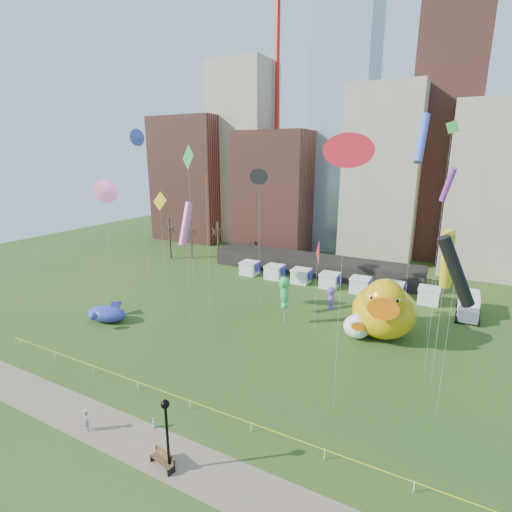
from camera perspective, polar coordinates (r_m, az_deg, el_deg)
The scene contains 32 objects.
ground at distance 36.08m, azimuth -9.75°, elevation -21.44°, with size 160.00×160.00×0.00m, color #244816.
footpath at distance 33.17m, azimuth -15.56°, elevation -25.56°, with size 70.00×4.00×0.02m, color #856A53.
skyline at distance 85.22m, azimuth 17.57°, elevation 14.34°, with size 101.00×23.00×68.00m.
crane_left at distance 98.60m, azimuth 3.80°, elevation 29.93°, with size 23.00×1.00×76.00m.
pavilion at distance 71.15m, azimuth 8.46°, elevation -1.32°, with size 38.00×6.00×3.20m, color black.
vendor_tents at distance 64.37m, azimuth 10.84°, elevation -3.63°, with size 33.24×2.80×2.40m.
bare_trees at distance 81.52m, azimuth -9.42°, elevation 2.47°, with size 8.44×6.44×8.50m.
caution_tape at distance 35.69m, azimuth -9.80°, elevation -20.56°, with size 50.00×0.06×0.90m.
big_duck at distance 48.14m, azimuth 18.44°, elevation -7.41°, with size 8.50×10.69×7.87m.
small_duck at distance 47.87m, azimuth 14.75°, elevation -9.93°, with size 4.05×4.77×3.40m.
seahorse_green at distance 48.74m, azimuth 4.24°, elevation -5.13°, with size 1.45×1.83×6.39m.
seahorse_purple at distance 51.48m, azimuth 11.08°, elevation -5.91°, with size 1.17×1.43×4.56m.
whale_inflatable at distance 54.52m, azimuth -21.15°, elevation -7.90°, with size 5.86×6.81×2.35m.
park_bench at distance 31.12m, azimuth -13.55°, elevation -27.21°, with size 2.17×1.12×1.06m.
lamppost at distance 28.88m, azimuth -13.08°, elevation -23.50°, with size 0.59×0.59×5.71m.
box_truck at distance 59.76m, azimuth 28.94°, elevation -6.38°, with size 2.84×6.81×2.89m.
woman at distance 35.55m, azimuth -23.87°, elevation -21.48°, with size 0.64×0.42×1.75m, color white.
toddler at distance 34.50m, azimuth -14.88°, elevation -22.74°, with size 0.30×0.22×0.88m, color white.
kite_0 at distance 29.60m, azimuth 13.55°, elevation 14.90°, with size 2.50×0.59×22.73m.
kite_1 at distance 49.21m, azimuth -10.38°, elevation 4.65°, with size 1.50×3.34×15.46m.
kite_2 at distance 52.13m, azimuth 0.48°, elevation 11.65°, with size 2.13×0.71×19.41m.
kite_3 at distance 51.55m, azimuth -10.01°, elevation 13.83°, with size 2.84×1.43×22.45m.
kite_4 at distance 37.45m, azimuth 26.44°, elevation -0.55°, with size 1.23×3.45×15.17m.
kite_5 at distance 57.03m, azimuth -17.05°, elevation 16.39°, with size 0.70×2.31×24.56m.
kite_6 at distance 44.17m, azimuth -7.41°, elevation 9.70°, with size 0.85×1.44×19.15m.
kite_7 at distance 38.77m, azimuth 26.55°, elevation 9.37°, with size 1.39×1.87×20.19m.
kite_8 at distance 45.43m, azimuth 9.09°, elevation 0.56°, with size 1.21×2.66×11.51m.
kite_9 at distance 51.52m, azimuth -21.64°, elevation 8.91°, with size 2.93×0.46×18.28m.
kite_10 at distance 33.47m, azimuth 27.51°, elevation -2.06°, with size 3.52×2.19×15.36m.
kite_11 at distance 46.12m, azimuth 27.03°, elevation 16.44°, with size 1.46×3.67×24.44m.
kite_12 at distance 58.82m, azimuth -14.05°, elevation 7.69°, with size 2.84×0.32×15.98m.
kite_13 at distance 55.38m, azimuth 23.35°, elevation 15.71°, with size 1.24×3.77×26.35m.
Camera 1 is at (18.43, -22.60, 21.24)m, focal length 27.00 mm.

